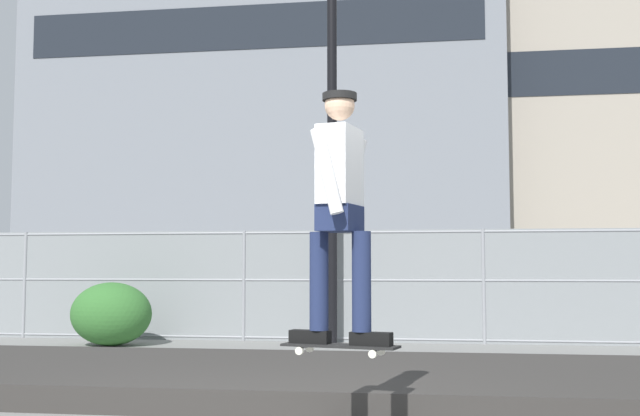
{
  "coord_description": "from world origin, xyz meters",
  "views": [
    {
      "loc": [
        1.23,
        -5.17,
        1.23
      ],
      "look_at": [
        0.05,
        2.7,
        1.84
      ],
      "focal_mm": 43.39,
      "sensor_mm": 36.0,
      "label": 1
    }
  ],
  "objects_px": {
    "skater": "(340,199)",
    "shrub_left": "(111,314)",
    "street_lamp": "(332,94)",
    "skateboard": "(340,346)",
    "parked_car_near": "(168,287)",
    "parked_car_mid": "(477,288)"
  },
  "relations": [
    {
      "from": "skateboard",
      "to": "parked_car_near",
      "type": "xyz_separation_m",
      "value": [
        -4.67,
        9.65,
        0.14
      ]
    },
    {
      "from": "skater",
      "to": "street_lamp",
      "type": "bearing_deg",
      "value": 98.04
    },
    {
      "from": "parked_car_near",
      "to": "parked_car_mid",
      "type": "relative_size",
      "value": 1.0
    },
    {
      "from": "skateboard",
      "to": "parked_car_near",
      "type": "bearing_deg",
      "value": 115.8
    },
    {
      "from": "street_lamp",
      "to": "parked_car_mid",
      "type": "height_order",
      "value": "street_lamp"
    },
    {
      "from": "skateboard",
      "to": "parked_car_mid",
      "type": "distance_m",
      "value": 9.82
    },
    {
      "from": "shrub_left",
      "to": "street_lamp",
      "type": "bearing_deg",
      "value": 13.25
    },
    {
      "from": "parked_car_mid",
      "to": "skateboard",
      "type": "bearing_deg",
      "value": -98.27
    },
    {
      "from": "street_lamp",
      "to": "parked_car_mid",
      "type": "relative_size",
      "value": 1.43
    },
    {
      "from": "parked_car_near",
      "to": "parked_car_mid",
      "type": "bearing_deg",
      "value": 0.62
    },
    {
      "from": "skater",
      "to": "street_lamp",
      "type": "height_order",
      "value": "street_lamp"
    },
    {
      "from": "skater",
      "to": "shrub_left",
      "type": "height_order",
      "value": "skater"
    },
    {
      "from": "street_lamp",
      "to": "parked_car_mid",
      "type": "distance_m",
      "value": 4.77
    },
    {
      "from": "skater",
      "to": "shrub_left",
      "type": "relative_size",
      "value": 1.36
    },
    {
      "from": "street_lamp",
      "to": "parked_car_near",
      "type": "relative_size",
      "value": 1.44
    },
    {
      "from": "street_lamp",
      "to": "parked_car_mid",
      "type": "xyz_separation_m",
      "value": [
        2.43,
        2.52,
        -3.24
      ]
    },
    {
      "from": "skateboard",
      "to": "parked_car_mid",
      "type": "xyz_separation_m",
      "value": [
        1.41,
        9.72,
        0.14
      ]
    },
    {
      "from": "skater",
      "to": "shrub_left",
      "type": "xyz_separation_m",
      "value": [
        -4.42,
        6.39,
        -1.2
      ]
    },
    {
      "from": "street_lamp",
      "to": "skater",
      "type": "bearing_deg",
      "value": -81.96
    },
    {
      "from": "parked_car_near",
      "to": "shrub_left",
      "type": "xyz_separation_m",
      "value": [
        0.24,
        -3.26,
        -0.34
      ]
    },
    {
      "from": "skateboard",
      "to": "street_lamp",
      "type": "relative_size",
      "value": 0.13
    },
    {
      "from": "street_lamp",
      "to": "skateboard",
      "type": "bearing_deg",
      "value": -81.96
    }
  ]
}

